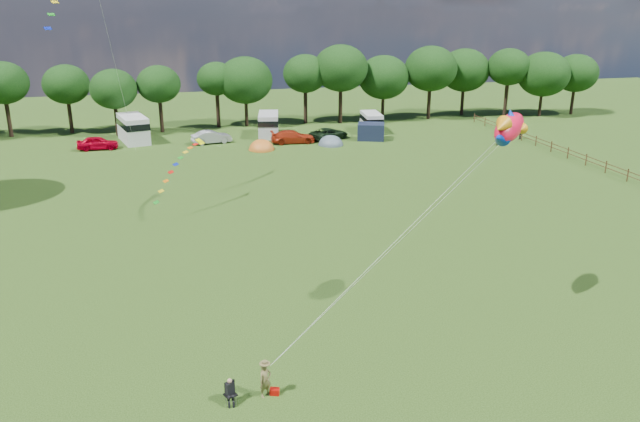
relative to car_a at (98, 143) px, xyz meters
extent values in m
plane|color=black|center=(16.04, -45.92, -0.74)|extent=(180.00, 180.00, 0.00)
cylinder|color=black|center=(-10.87, 9.77, 1.38)|extent=(0.49, 0.49, 4.25)
ellipsoid|color=black|center=(-10.87, 9.77, 5.71)|extent=(5.86, 5.86, 4.98)
cylinder|color=black|center=(-3.99, 10.39, 1.21)|extent=(0.47, 0.47, 3.90)
ellipsoid|color=black|center=(-3.99, 10.39, 5.25)|extent=(5.58, 5.58, 4.74)
cylinder|color=black|center=(1.68, 7.34, 1.03)|extent=(0.44, 0.44, 3.56)
ellipsoid|color=black|center=(1.68, 7.34, 4.90)|extent=(5.56, 5.56, 4.73)
cylinder|color=black|center=(6.94, 8.31, 1.23)|extent=(0.47, 0.47, 3.95)
ellipsoid|color=black|center=(6.94, 8.31, 5.21)|extent=(5.33, 5.33, 4.53)
cylinder|color=black|center=(14.12, 10.10, 1.42)|extent=(0.50, 0.50, 4.33)
ellipsoid|color=black|center=(14.12, 10.10, 5.45)|extent=(4.95, 4.95, 4.21)
cylinder|color=black|center=(17.74, 9.64, 0.91)|extent=(0.43, 0.43, 3.31)
ellipsoid|color=black|center=(17.74, 9.64, 5.21)|extent=(7.03, 7.03, 5.98)
cylinder|color=black|center=(25.69, 9.87, 1.44)|extent=(0.50, 0.50, 4.36)
ellipsoid|color=black|center=(25.69, 9.87, 5.81)|extent=(5.84, 5.84, 4.97)
cylinder|color=black|center=(30.29, 9.00, 1.53)|extent=(0.51, 0.51, 4.55)
ellipsoid|color=black|center=(30.29, 9.00, 6.49)|extent=(7.15, 7.15, 6.08)
cylinder|color=black|center=(36.52, 9.70, 0.86)|extent=(0.42, 0.42, 3.21)
ellipsoid|color=black|center=(36.52, 9.70, 5.05)|extent=(6.90, 6.90, 5.86)
cylinder|color=black|center=(43.02, 9.04, 1.34)|extent=(0.48, 0.48, 4.17)
ellipsoid|color=black|center=(43.02, 9.04, 6.11)|extent=(7.16, 7.16, 6.09)
cylinder|color=black|center=(49.01, 10.96, 1.09)|extent=(0.45, 0.45, 3.66)
ellipsoid|color=black|center=(49.01, 10.96, 5.56)|extent=(7.05, 7.05, 5.99)
cylinder|color=black|center=(54.45, 8.44, 1.58)|extent=(0.52, 0.52, 4.65)
ellipsoid|color=black|center=(54.45, 8.44, 6.14)|extent=(5.96, 5.96, 5.06)
cylinder|color=black|center=(59.19, 7.12, 0.85)|extent=(0.42, 0.42, 3.19)
ellipsoid|color=black|center=(59.19, 7.12, 5.15)|extent=(7.23, 7.23, 6.14)
cylinder|color=black|center=(64.59, 7.51, 1.02)|extent=(0.44, 0.44, 3.52)
ellipsoid|color=black|center=(64.59, 7.51, 5.11)|extent=(6.22, 6.22, 5.28)
cylinder|color=#472D19|center=(48.04, -24.92, -0.14)|extent=(0.12, 0.12, 1.20)
cylinder|color=#472D19|center=(48.04, -26.42, 0.21)|extent=(0.08, 3.00, 0.08)
cylinder|color=#472D19|center=(48.04, -26.42, -0.19)|extent=(0.08, 3.00, 0.08)
cylinder|color=#472D19|center=(48.04, -21.92, -0.14)|extent=(0.12, 0.12, 1.20)
cylinder|color=#472D19|center=(48.04, -23.42, 0.21)|extent=(0.08, 3.00, 0.08)
cylinder|color=#472D19|center=(48.04, -23.42, -0.19)|extent=(0.08, 3.00, 0.08)
cylinder|color=#472D19|center=(48.04, -18.92, -0.14)|extent=(0.12, 0.12, 1.20)
cylinder|color=#472D19|center=(48.04, -20.42, 0.21)|extent=(0.08, 3.00, 0.08)
cylinder|color=#472D19|center=(48.04, -20.42, -0.19)|extent=(0.08, 3.00, 0.08)
cylinder|color=#472D19|center=(48.04, -15.92, -0.14)|extent=(0.12, 0.12, 1.20)
cylinder|color=#472D19|center=(48.04, -17.42, 0.21)|extent=(0.08, 3.00, 0.08)
cylinder|color=#472D19|center=(48.04, -17.42, -0.19)|extent=(0.08, 3.00, 0.08)
cylinder|color=#472D19|center=(48.04, -12.92, -0.14)|extent=(0.12, 0.12, 1.20)
cylinder|color=#472D19|center=(48.04, -14.42, 0.21)|extent=(0.08, 3.00, 0.08)
cylinder|color=#472D19|center=(48.04, -14.42, -0.19)|extent=(0.08, 3.00, 0.08)
cylinder|color=#472D19|center=(48.04, -9.92, -0.14)|extent=(0.12, 0.12, 1.20)
cylinder|color=#472D19|center=(48.04, -11.42, 0.21)|extent=(0.08, 3.00, 0.08)
cylinder|color=#472D19|center=(48.04, -11.42, -0.19)|extent=(0.08, 3.00, 0.08)
cylinder|color=#472D19|center=(48.04, -6.92, -0.14)|extent=(0.12, 0.12, 1.20)
cylinder|color=#472D19|center=(48.04, -8.42, 0.21)|extent=(0.08, 3.00, 0.08)
cylinder|color=#472D19|center=(48.04, -8.42, -0.19)|extent=(0.08, 3.00, 0.08)
cylinder|color=#472D19|center=(48.04, -3.92, -0.14)|extent=(0.12, 0.12, 1.20)
cylinder|color=#472D19|center=(48.04, -5.42, 0.21)|extent=(0.08, 3.00, 0.08)
cylinder|color=#472D19|center=(48.04, -5.42, -0.19)|extent=(0.08, 3.00, 0.08)
cylinder|color=#472D19|center=(48.04, -0.92, -0.14)|extent=(0.12, 0.12, 1.20)
cylinder|color=#472D19|center=(48.04, -2.42, 0.21)|extent=(0.08, 3.00, 0.08)
cylinder|color=#472D19|center=(48.04, -2.42, -0.19)|extent=(0.08, 3.00, 0.08)
cylinder|color=#472D19|center=(48.04, 2.08, -0.14)|extent=(0.12, 0.12, 1.20)
cylinder|color=#472D19|center=(48.04, 0.58, 0.21)|extent=(0.08, 3.00, 0.08)
cylinder|color=#472D19|center=(48.04, 0.58, -0.19)|extent=(0.08, 3.00, 0.08)
cylinder|color=#472D19|center=(48.04, 5.08, -0.14)|extent=(0.12, 0.12, 1.20)
cylinder|color=#472D19|center=(48.04, 3.58, 0.21)|extent=(0.08, 3.00, 0.08)
cylinder|color=#472D19|center=(48.04, 3.58, -0.19)|extent=(0.08, 3.00, 0.08)
imported|color=#B40018|center=(0.00, 0.00, 0.00)|extent=(4.47, 1.78, 1.49)
imported|color=#929599|center=(12.45, 0.16, 0.00)|extent=(4.43, 2.37, 1.48)
imported|color=#A92A11|center=(21.58, -1.89, -0.01)|extent=(4.99, 2.27, 1.47)
imported|color=black|center=(26.17, -0.84, -0.07)|extent=(5.44, 4.12, 1.35)
cube|color=silver|center=(3.73, 3.28, 0.77)|extent=(3.94, 6.50, 3.03)
cube|color=black|center=(3.73, 3.28, 1.39)|extent=(4.02, 6.63, 0.72)
cylinder|color=black|center=(4.18, 1.43, -0.32)|extent=(0.90, 0.51, 0.85)
cylinder|color=black|center=(3.28, 5.14, -0.32)|extent=(0.90, 0.51, 0.85)
cube|color=#B5B5B7|center=(19.56, 2.94, 0.62)|extent=(3.26, 5.79, 2.73)
cube|color=black|center=(19.56, 2.94, 1.18)|extent=(3.33, 5.91, 0.65)
cylinder|color=black|center=(19.25, 1.25, -0.36)|extent=(0.81, 0.42, 0.77)
cylinder|color=black|center=(19.87, 4.64, -0.36)|extent=(0.81, 0.42, 0.77)
cube|color=silver|center=(32.45, 2.20, 0.45)|extent=(2.54, 4.97, 2.39)
cube|color=black|center=(32.45, 2.20, 0.94)|extent=(2.59, 5.07, 0.57)
cylinder|color=black|center=(32.28, 0.70, -0.41)|extent=(0.70, 0.32, 0.67)
cylinder|color=black|center=(32.61, 3.70, -0.41)|extent=(0.70, 0.32, 0.67)
ellipsoid|color=#BF631E|center=(17.56, -4.36, -0.72)|extent=(2.74, 3.15, 2.25)
cylinder|color=#BF631E|center=(17.56, -4.36, -0.70)|extent=(2.88, 2.88, 0.08)
ellipsoid|color=#4A5963|center=(25.61, -3.83, -0.72)|extent=(2.75, 3.16, 2.15)
cylinder|color=#4A5963|center=(25.61, -3.83, -0.70)|extent=(2.89, 2.89, 0.08)
cube|color=#151C32|center=(30.97, -2.16, 0.22)|extent=(3.74, 3.40, 1.92)
imported|color=brown|center=(10.92, -49.35, 0.03)|extent=(0.66, 0.57, 1.54)
cylinder|color=#99999E|center=(9.25, -49.70, -0.54)|extent=(0.02, 0.02, 0.41)
cylinder|color=#99999E|center=(9.64, -49.70, -0.54)|extent=(0.02, 0.02, 0.41)
cylinder|color=#99999E|center=(9.25, -49.30, -0.54)|extent=(0.02, 0.02, 0.41)
cylinder|color=#99999E|center=(9.64, -49.30, -0.54)|extent=(0.02, 0.02, 0.41)
cube|color=black|center=(9.44, -49.50, -0.33)|extent=(0.61, 0.60, 0.04)
cube|color=black|center=(9.44, -49.28, -0.07)|extent=(0.45, 0.23, 0.49)
cube|color=black|center=(9.44, -49.46, -0.04)|extent=(0.40, 0.34, 0.52)
sphere|color=tan|center=(9.44, -49.48, 0.32)|extent=(0.20, 0.20, 0.20)
cube|color=#A30A05|center=(11.30, -49.32, -0.60)|extent=(0.46, 0.38, 0.28)
ellipsoid|color=red|center=(23.54, -45.11, 9.19)|extent=(2.96, 2.85, 1.73)
ellipsoid|color=#E2D300|center=(23.54, -45.11, 9.06)|extent=(1.84, 1.78, 0.95)
cone|color=orange|center=(22.58, -45.99, 9.46)|extent=(1.29, 1.28, 0.91)
cone|color=#0127A0|center=(22.58, -45.99, 8.92)|extent=(1.29, 1.28, 0.91)
cone|color=#0127A0|center=(23.61, -45.05, 9.75)|extent=(0.99, 1.00, 0.77)
sphere|color=white|center=(24.09, -44.17, 9.35)|extent=(0.29, 0.29, 0.29)
sphere|color=black|center=(24.11, -44.09, 9.35)|extent=(0.14, 0.14, 0.14)
cube|color=yellow|center=(0.72, -22.40, 14.83)|extent=(0.53, 0.63, 0.19)
cube|color=#198C1E|center=(0.45, -22.89, 14.00)|extent=(0.52, 0.63, 0.20)
cube|color=#0C1EB2|center=(0.18, -23.39, 13.10)|extent=(0.52, 0.63, 0.21)
cube|color=#F1FF00|center=(10.12, -21.88, 4.29)|extent=(0.80, 0.83, 0.39)
cube|color=red|center=(9.71, -22.33, 4.18)|extent=(0.52, 0.61, 0.11)
cube|color=orange|center=(9.31, -22.78, 4.03)|extent=(0.51, 0.61, 0.12)
cube|color=yellow|center=(8.90, -23.23, 3.80)|extent=(0.51, 0.61, 0.13)
cube|color=#198C1E|center=(8.50, -23.68, 3.50)|extent=(0.51, 0.60, 0.14)
cube|color=#0C1EB2|center=(8.09, -24.13, 3.11)|extent=(0.50, 0.60, 0.15)
cube|color=red|center=(7.69, -24.58, 2.64)|extent=(0.50, 0.60, 0.16)
cube|color=orange|center=(7.28, -25.03, 2.09)|extent=(0.49, 0.60, 0.17)
cube|color=yellow|center=(6.88, -25.48, 1.46)|extent=(0.49, 0.59, 0.18)
cube|color=#198C1E|center=(6.47, -25.93, 0.76)|extent=(0.48, 0.59, 0.18)
imported|color=black|center=(44.01, -8.42, 0.17)|extent=(0.95, 0.65, 1.83)
imported|color=black|center=(48.23, -6.15, 0.08)|extent=(1.17, 0.99, 1.65)
camera|label=1|loc=(7.87, -71.43, 14.94)|focal=35.00mm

